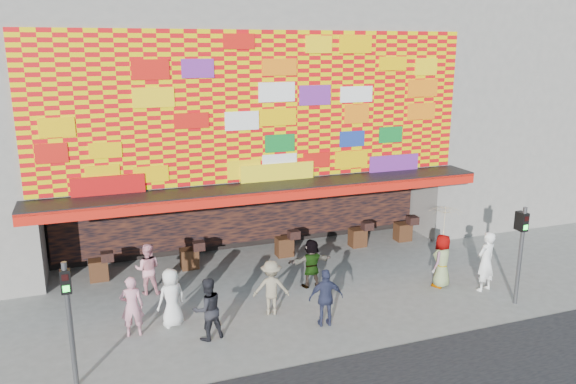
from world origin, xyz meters
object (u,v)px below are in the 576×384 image
(ped_f, at_px, (311,263))
(ped_h, at_px, (486,261))
(ped_a, at_px, (171,298))
(ped_e, at_px, (326,298))
(ped_d, at_px, (271,288))
(parasol, at_px, (445,221))
(ped_i, at_px, (148,269))
(ped_c, at_px, (208,309))
(signal_left, at_px, (69,311))
(ped_b, at_px, (132,306))
(signal_right, at_px, (521,245))
(ped_g, at_px, (442,261))

(ped_f, distance_m, ped_h, 5.46)
(ped_a, bearing_deg, ped_e, 137.32)
(ped_d, bearing_deg, parasol, -163.76)
(ped_d, bearing_deg, ped_a, 11.43)
(ped_h, distance_m, ped_i, 10.54)
(parasol, bearing_deg, ped_c, -174.45)
(signal_left, bearing_deg, ped_f, 24.54)
(ped_b, distance_m, ped_e, 5.19)
(ped_a, height_order, ped_f, ped_a)
(signal_right, xyz_separation_m, parasol, (-1.38, 1.83, 0.32))
(ped_c, relative_size, ped_i, 1.04)
(signal_left, xyz_separation_m, ped_f, (7.10, 3.24, -1.07))
(ped_i, bearing_deg, ped_g, 178.37)
(signal_right, xyz_separation_m, ped_b, (-10.96, 1.93, -1.02))
(ped_e, relative_size, parasol, 0.85)
(ped_c, relative_size, ped_g, 0.98)
(ped_b, bearing_deg, ped_i, -100.12)
(ped_a, relative_size, ped_c, 0.97)
(ped_d, xyz_separation_m, ped_e, (1.19, -1.18, 0.02))
(ped_f, height_order, ped_i, ped_i)
(signal_right, xyz_separation_m, ped_c, (-9.12, 1.08, -1.01))
(signal_right, distance_m, ped_h, 1.45)
(ped_g, bearing_deg, ped_f, -50.23)
(ped_b, xyz_separation_m, ped_e, (5.04, -1.24, -0.02))
(ped_c, distance_m, ped_h, 8.84)
(ped_a, height_order, ped_d, ped_a)
(ped_f, bearing_deg, signal_right, 147.99)
(ped_d, relative_size, ped_i, 0.99)
(ped_b, relative_size, ped_i, 1.03)
(ped_i, xyz_separation_m, parasol, (8.89, -2.65, 1.37))
(ped_i, bearing_deg, signal_right, 171.41)
(signal_left, xyz_separation_m, ped_i, (2.13, 4.48, -1.05))
(ped_c, bearing_deg, signal_left, 5.31)
(ped_g, xyz_separation_m, ped_i, (-8.89, 2.65, -0.05))
(ped_d, distance_m, ped_h, 6.87)
(signal_left, bearing_deg, ped_g, 9.42)
(signal_left, xyz_separation_m, ped_a, (2.50, 2.13, -1.03))
(ped_g, bearing_deg, ped_d, -30.86)
(ped_a, bearing_deg, ped_i, -103.86)
(ped_a, xyz_separation_m, ped_f, (4.59, 1.11, -0.04))
(ped_g, bearing_deg, ped_b, -31.02)
(ped_a, xyz_separation_m, ped_h, (9.62, -1.02, 0.14))
(ped_b, distance_m, ped_c, 2.03)
(ped_c, relative_size, ped_h, 0.88)
(ped_f, xyz_separation_m, ped_g, (3.92, -1.41, 0.08))
(ped_c, bearing_deg, ped_g, 172.71)
(signal_left, relative_size, signal_right, 1.00)
(ped_a, xyz_separation_m, ped_d, (2.80, -0.26, -0.02))
(ped_d, bearing_deg, ped_h, -169.74)
(signal_left, relative_size, ped_g, 1.73)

